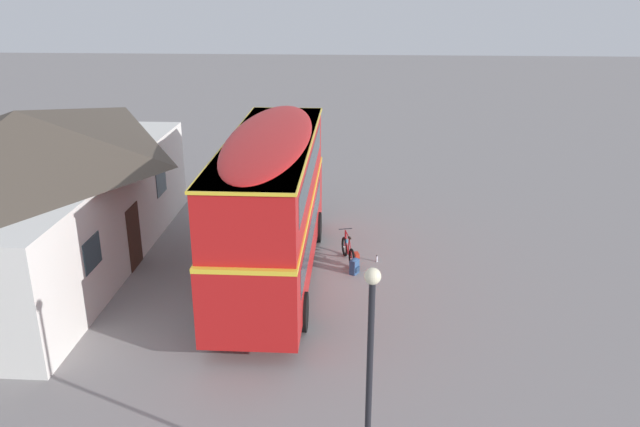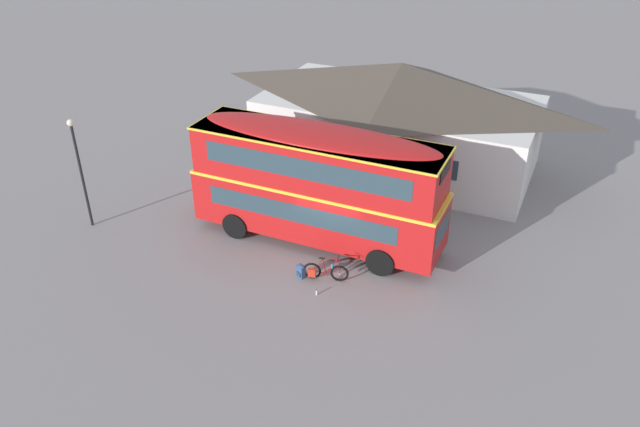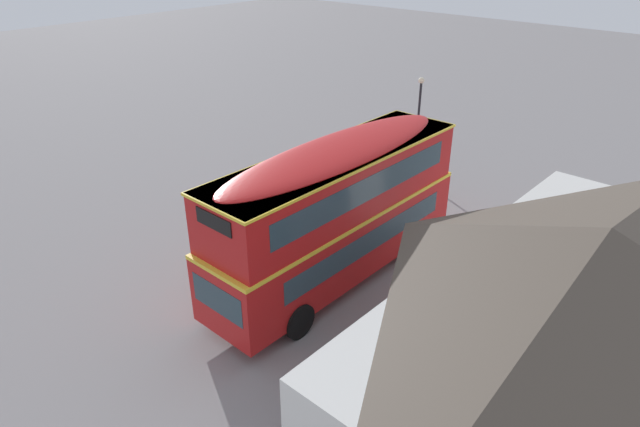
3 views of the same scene
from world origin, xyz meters
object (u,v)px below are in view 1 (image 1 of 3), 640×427
object	(u,v)px
touring_bicycle	(349,252)
backpack_on_ground	(354,266)
water_bottle_clear_plastic	(377,259)
street_lamp	(370,367)
double_decker_bus	(271,200)

from	to	relation	value
touring_bicycle	backpack_on_ground	distance (m)	0.87
water_bottle_clear_plastic	street_lamp	bearing A→B (deg)	177.26
backpack_on_ground	water_bottle_clear_plastic	bearing A→B (deg)	-37.89
backpack_on_ground	double_decker_bus	bearing A→B (deg)	100.64
touring_bicycle	street_lamp	world-z (taller)	street_lamp
backpack_on_ground	street_lamp	size ratio (longest dim) A/B	0.11
water_bottle_clear_plastic	street_lamp	world-z (taller)	street_lamp
double_decker_bus	backpack_on_ground	xyz separation A→B (m)	(0.48, -2.57, -2.37)
double_decker_bus	water_bottle_clear_plastic	bearing A→B (deg)	-66.46
double_decker_bus	water_bottle_clear_plastic	size ratio (longest dim) A/B	44.02
double_decker_bus	water_bottle_clear_plastic	xyz separation A→B (m)	(1.45, -3.32, -2.54)
water_bottle_clear_plastic	touring_bicycle	bearing A→B (deg)	97.37
water_bottle_clear_plastic	street_lamp	distance (m)	10.99
double_decker_bus	backpack_on_ground	size ratio (longest dim) A/B	18.79
touring_bicycle	water_bottle_clear_plastic	world-z (taller)	touring_bicycle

